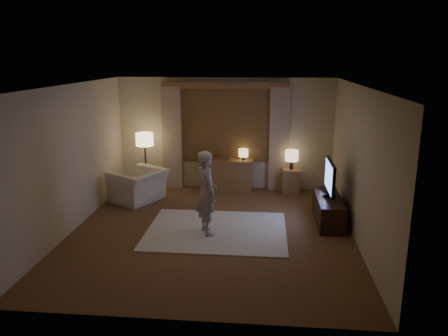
# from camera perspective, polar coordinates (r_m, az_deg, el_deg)

# --- Properties ---
(room) EXTENTS (5.04, 5.54, 2.64)m
(room) POSITION_cam_1_polar(r_m,az_deg,el_deg) (8.04, -1.29, 1.94)
(room) COLOR brown
(room) RESTS_ON ground
(rug) EXTENTS (2.50, 2.00, 0.02)m
(rug) POSITION_cam_1_polar(r_m,az_deg,el_deg) (7.98, -0.99, -8.16)
(rug) COLOR beige
(rug) RESTS_ON floor
(sideboard) EXTENTS (1.20, 0.40, 0.70)m
(sideboard) POSITION_cam_1_polar(r_m,az_deg,el_deg) (10.20, 0.28, -1.03)
(sideboard) COLOR brown
(sideboard) RESTS_ON floor
(picture_frame) EXTENTS (0.16, 0.02, 0.20)m
(picture_frame) POSITION_cam_1_polar(r_m,az_deg,el_deg) (10.09, 0.28, 1.43)
(picture_frame) COLOR brown
(picture_frame) RESTS_ON sideboard
(plant) EXTENTS (0.17, 0.13, 0.30)m
(plant) POSITION_cam_1_polar(r_m,az_deg,el_deg) (10.13, -1.98, 1.75)
(plant) COLOR #999999
(plant) RESTS_ON sideboard
(table_lamp_sideboard) EXTENTS (0.22, 0.22, 0.30)m
(table_lamp_sideboard) POSITION_cam_1_polar(r_m,az_deg,el_deg) (10.05, 2.55, 1.92)
(table_lamp_sideboard) COLOR black
(table_lamp_sideboard) RESTS_ON sideboard
(floor_lamp) EXTENTS (0.40, 0.40, 1.37)m
(floor_lamp) POSITION_cam_1_polar(r_m,az_deg,el_deg) (10.15, -10.32, 3.29)
(floor_lamp) COLOR black
(floor_lamp) RESTS_ON floor
(armchair) EXTENTS (1.32, 1.37, 0.69)m
(armchair) POSITION_cam_1_polar(r_m,az_deg,el_deg) (9.63, -11.11, -2.29)
(armchair) COLOR beige
(armchair) RESTS_ON floor
(side_table) EXTENTS (0.40, 0.40, 0.56)m
(side_table) POSITION_cam_1_polar(r_m,az_deg,el_deg) (10.16, 8.72, -1.69)
(side_table) COLOR brown
(side_table) RESTS_ON floor
(table_lamp_side) EXTENTS (0.30, 0.30, 0.44)m
(table_lamp_side) POSITION_cam_1_polar(r_m,az_deg,el_deg) (10.01, 8.85, 1.54)
(table_lamp_side) COLOR black
(table_lamp_side) RESTS_ON side_table
(tv_stand) EXTENTS (0.45, 1.40, 0.50)m
(tv_stand) POSITION_cam_1_polar(r_m,az_deg,el_deg) (8.54, 13.44, -5.29)
(tv_stand) COLOR black
(tv_stand) RESTS_ON floor
(tv) EXTENTS (0.23, 0.96, 0.69)m
(tv) POSITION_cam_1_polar(r_m,az_deg,el_deg) (8.35, 13.68, -1.21)
(tv) COLOR black
(tv) RESTS_ON tv_stand
(person) EXTENTS (0.55, 0.64, 1.49)m
(person) POSITION_cam_1_polar(r_m,az_deg,el_deg) (7.60, -2.27, -3.24)
(person) COLOR #B1ABA3
(person) RESTS_ON rug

